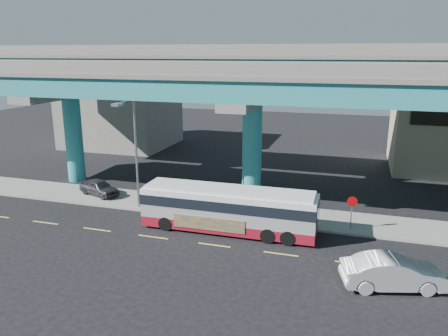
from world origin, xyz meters
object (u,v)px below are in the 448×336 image
(stop_sign, at_px, (352,206))
(transit_bus, at_px, (229,208))
(sedan, at_px, (393,273))
(street_lamp, at_px, (131,139))
(parked_car, at_px, (99,187))

(stop_sign, bearing_deg, transit_bus, -152.88)
(transit_bus, relative_size, sedan, 2.17)
(sedan, height_order, street_lamp, street_lamp)
(transit_bus, xyz_separation_m, sedan, (9.60, -4.33, -0.77))
(sedan, relative_size, stop_sign, 2.32)
(sedan, bearing_deg, stop_sign, 3.03)
(sedan, relative_size, street_lamp, 0.65)
(stop_sign, bearing_deg, sedan, -61.07)
(transit_bus, xyz_separation_m, street_lamp, (-7.44, 1.44, 3.74))
(transit_bus, bearing_deg, stop_sign, 15.88)
(transit_bus, bearing_deg, parked_car, 162.60)
(transit_bus, height_order, stop_sign, transit_bus)
(parked_car, xyz_separation_m, street_lamp, (4.32, -2.15, 4.55))
(transit_bus, xyz_separation_m, stop_sign, (7.47, 2.19, 0.16))
(sedan, bearing_deg, street_lamp, 56.21)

